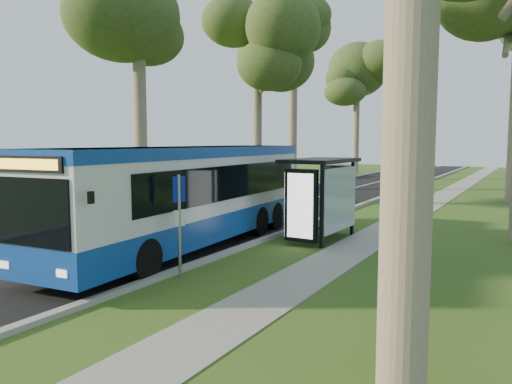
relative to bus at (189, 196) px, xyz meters
The scene contains 15 objects.
ground 2.31m from the bus, 11.81° to the right, with size 120.00×120.00×0.00m, color #2B4E18.
road 9.99m from the bus, 101.20° to the left, with size 7.00×100.00×0.02m, color black.
kerb_east 9.93m from the bus, 80.69° to the left, with size 0.25×100.00×0.12m, color #9E9B93.
kerb_west 11.19m from the bus, 119.25° to the left, with size 0.25×100.00×0.12m, color #9E9B93.
centre_line 9.99m from the bus, 101.20° to the left, with size 0.12×100.00×0.01m, color white.
footpath 10.83m from the bus, 64.63° to the left, with size 1.50×100.00×0.02m, color gray.
bus is the anchor object (origin of this frame).
bus_stop_sign 3.47m from the bus, 57.05° to the right, with size 0.15×0.35×2.53m.
bus_shelter 4.32m from the bus, 41.80° to the left, with size 1.84×3.27×2.76m.
litter_bin 6.70m from the bus, 67.94° to the left, with size 0.62×0.62×1.08m.
car_white 19.49m from the bus, 108.73° to the left, with size 1.62×4.03×1.37m, color silver.
car_silver 32.90m from the bus, 102.79° to the left, with size 1.54×4.41×1.45m, color #B1B4B9.
tree_west_c 20.72m from the bus, 112.77° to the left, with size 5.20×5.20×12.85m.
tree_west_d 31.60m from the bus, 108.79° to the left, with size 5.20×5.20×18.51m.
tree_west_e 39.22m from the bus, 100.40° to the left, with size 5.20×5.20×13.65m.
Camera 1 is at (7.86, -12.19, 3.33)m, focal length 35.00 mm.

